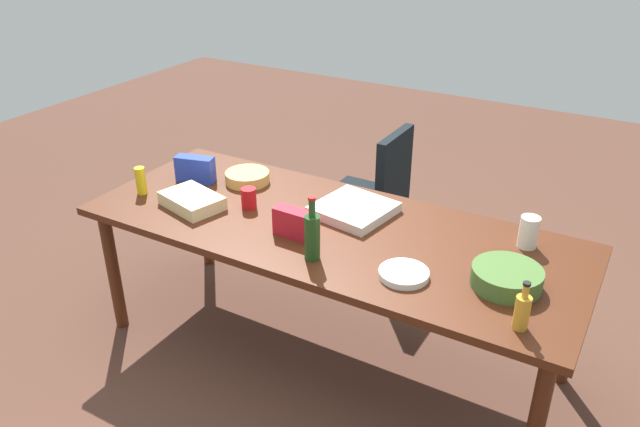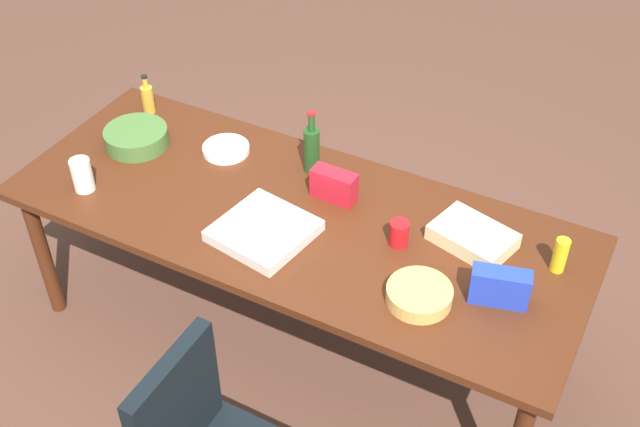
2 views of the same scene
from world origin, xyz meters
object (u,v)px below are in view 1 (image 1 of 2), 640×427
object	(u,v)px
sheet_cake	(192,201)
chip_bag_blue	(195,169)
chip_bowl	(247,177)
chip_bag_red	(294,223)
dressing_bottle	(522,311)
paper_plate_stack	(404,274)
wine_bottle	(312,235)
mustard_bottle	(141,181)
red_solo_cup	(249,198)
salad_bowl	(507,277)
office_chair	(369,211)
conference_table	(329,238)
mayo_jar	(529,232)
pizza_box	(354,209)

from	to	relation	value
sheet_cake	chip_bag_blue	xyz separation A→B (m)	(0.19, -0.26, 0.04)
chip_bowl	chip_bag_blue	bearing A→B (deg)	27.59
chip_bag_red	dressing_bottle	distance (m)	1.14
paper_plate_stack	wine_bottle	xyz separation A→B (m)	(0.42, 0.07, 0.10)
paper_plate_stack	chip_bowl	world-z (taller)	chip_bowl
mustard_bottle	red_solo_cup	bearing A→B (deg)	-165.95
salad_bowl	chip_bag_blue	distance (m)	1.84
sheet_cake	red_solo_cup	bearing A→B (deg)	-151.76
dressing_bottle	chip_bowl	world-z (taller)	dressing_bottle
chip_bag_blue	salad_bowl	bearing A→B (deg)	174.47
office_chair	sheet_cake	world-z (taller)	office_chair
chip_bag_red	chip_bag_blue	distance (m)	0.87
conference_table	paper_plate_stack	size ratio (longest dim) A/B	11.43
office_chair	mayo_jar	size ratio (longest dim) A/B	6.07
mustard_bottle	chip_bag_red	world-z (taller)	mustard_bottle
sheet_cake	chip_bag_blue	distance (m)	0.33
red_solo_cup	dressing_bottle	xyz separation A→B (m)	(-1.50, 0.32, 0.02)
mayo_jar	chip_bag_red	size ratio (longest dim) A/B	0.77
salad_bowl	dressing_bottle	bearing A→B (deg)	115.55
sheet_cake	mustard_bottle	bearing A→B (deg)	1.78
office_chair	paper_plate_stack	bearing A→B (deg)	121.31
office_chair	red_solo_cup	bearing A→B (deg)	78.45
paper_plate_stack	pizza_box	distance (m)	0.62
mayo_jar	chip_bag_blue	bearing A→B (deg)	6.23
conference_table	dressing_bottle	size ratio (longest dim) A/B	12.10
wine_bottle	pizza_box	size ratio (longest dim) A/B	0.86
office_chair	paper_plate_stack	xyz separation A→B (m)	(-0.76, 1.25, 0.44)
salad_bowl	red_solo_cup	world-z (taller)	red_solo_cup
wine_bottle	chip_bowl	bearing A→B (deg)	-35.49
chip_bag_blue	office_chair	bearing A→B (deg)	-126.17
paper_plate_stack	chip_bag_red	world-z (taller)	chip_bag_red
paper_plate_stack	wine_bottle	size ratio (longest dim) A/B	0.71
mayo_jar	chip_bag_blue	world-z (taller)	mayo_jar
wine_bottle	paper_plate_stack	bearing A→B (deg)	-171.08
chip_bag_red	dressing_bottle	bearing A→B (deg)	171.13
chip_bag_red	salad_bowl	size ratio (longest dim) A/B	0.67
wine_bottle	salad_bowl	distance (m)	0.86
pizza_box	mayo_jar	bearing A→B (deg)	-163.68
sheet_cake	mustard_bottle	world-z (taller)	mustard_bottle
chip_bag_red	chip_bowl	xyz separation A→B (m)	(0.56, -0.40, -0.04)
paper_plate_stack	office_chair	bearing A→B (deg)	-58.69
salad_bowl	chip_bowl	world-z (taller)	salad_bowl
pizza_box	chip_bowl	xyz separation A→B (m)	(0.71, -0.04, 0.01)
chip_bag_blue	red_solo_cup	bearing A→B (deg)	165.35
conference_table	mustard_bottle	xyz separation A→B (m)	(1.08, 0.19, 0.15)
dressing_bottle	chip_bowl	xyz separation A→B (m)	(1.69, -0.57, -0.05)
red_solo_cup	sheet_cake	bearing A→B (deg)	28.24
pizza_box	red_solo_cup	world-z (taller)	red_solo_cup
dressing_bottle	conference_table	bearing A→B (deg)	-18.66
wine_bottle	pizza_box	distance (m)	0.50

